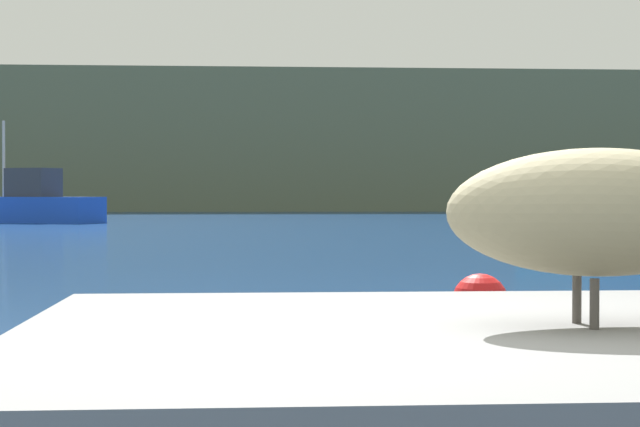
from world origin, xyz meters
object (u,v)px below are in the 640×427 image
(pelican, at_px, (606,207))
(mooring_buoy, at_px, (480,302))
(fishing_boat_blue, at_px, (36,204))
(fishing_boat_teal, at_px, (606,204))

(pelican, xyz_separation_m, mooring_buoy, (0.91, 5.93, -0.92))
(pelican, distance_m, mooring_buoy, 6.07)
(pelican, distance_m, fishing_boat_blue, 43.18)
(mooring_buoy, bearing_deg, fishing_boat_blue, 107.11)
(fishing_boat_teal, bearing_deg, mooring_buoy, -86.87)
(fishing_boat_blue, bearing_deg, mooring_buoy, 134.63)
(fishing_boat_teal, height_order, mooring_buoy, fishing_boat_teal)
(pelican, height_order, mooring_buoy, pelican)
(fishing_boat_teal, relative_size, mooring_buoy, 10.48)
(pelican, distance_m, fishing_boat_teal, 29.97)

